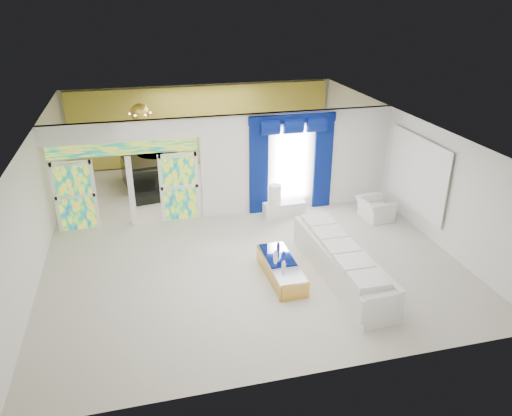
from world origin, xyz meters
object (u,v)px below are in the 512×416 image
object	(u,v)px
white_sofa	(341,263)
coffee_table	(281,270)
armchair	(375,209)
console_table	(284,209)
grand_piano	(146,172)

from	to	relation	value
white_sofa	coffee_table	world-z (taller)	white_sofa
white_sofa	armchair	size ratio (longest dim) A/B	4.07
console_table	grand_piano	distance (m)	5.27
coffee_table	armchair	size ratio (longest dim) A/B	1.97
white_sofa	coffee_table	distance (m)	1.39
armchair	grand_piano	xyz separation A→B (m)	(-6.39, 4.43, 0.15)
console_table	armchair	bearing A→B (deg)	-18.85
coffee_table	grand_piano	world-z (taller)	grand_piano
white_sofa	grand_piano	size ratio (longest dim) A/B	2.12
armchair	coffee_table	bearing A→B (deg)	119.01
grand_piano	console_table	bearing A→B (deg)	-51.24
coffee_table	console_table	world-z (taller)	coffee_table
coffee_table	grand_piano	xyz separation A→B (m)	(-2.78, 6.90, 0.26)
white_sofa	grand_piano	world-z (taller)	grand_piano
white_sofa	armchair	xyz separation A→B (m)	(2.26, 2.77, -0.06)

